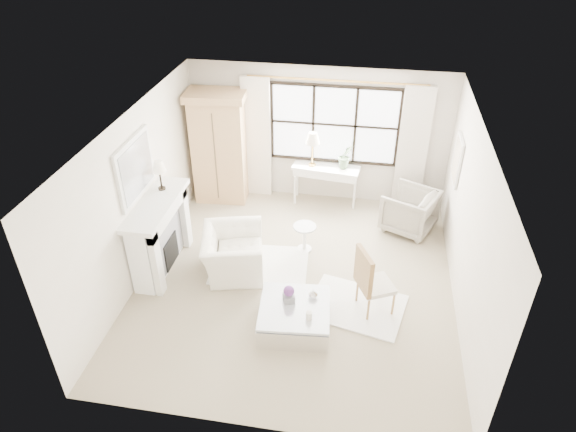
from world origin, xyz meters
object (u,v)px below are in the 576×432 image
(club_armchair, at_px, (233,253))
(console_table, at_px, (325,184))
(armoire, at_px, (219,147))
(coffee_table, at_px, (295,317))

(club_armchair, bearing_deg, console_table, -40.40)
(armoire, relative_size, coffee_table, 2.06)
(armoire, distance_m, coffee_table, 4.06)
(armoire, bearing_deg, club_armchair, -74.26)
(coffee_table, bearing_deg, console_table, 83.88)
(armoire, relative_size, club_armchair, 2.03)
(armoire, distance_m, console_table, 2.22)
(armoire, xyz_separation_m, console_table, (2.09, 0.16, -0.74))
(console_table, distance_m, club_armchair, 2.74)
(coffee_table, bearing_deg, armoire, 115.78)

